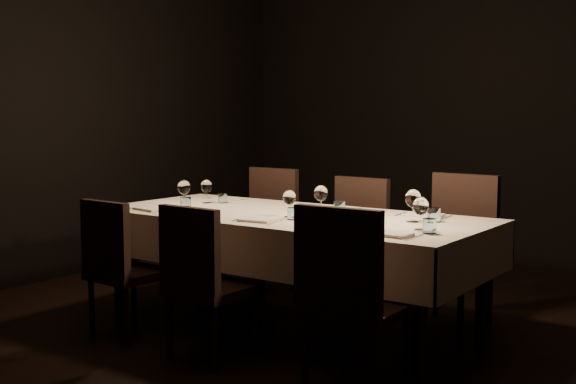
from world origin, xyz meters
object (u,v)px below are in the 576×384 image
Objects in this scene: chair_far_left at (265,224)px; chair_near_right at (349,293)px; chair_near_center at (202,275)px; chair_far_right at (455,243)px; dining_table at (288,225)px; chair_far_center at (353,237)px; chair_near_left at (119,261)px.

chair_near_right is at bearing -41.28° from chair_far_left.
chair_far_right reaches higher than chair_near_center.
chair_far_left is at bearing -43.55° from chair_near_right.
chair_near_center is at bearing -63.04° from chair_far_left.
chair_far_left reaches higher than chair_near_center.
dining_table is 2.69× the size of chair_far_center.
chair_far_right is at bearing -133.47° from chair_near_left.
chair_far_left is at bearing -62.08° from chair_near_center.
chair_far_right is (0.85, 1.53, 0.05)m from chair_near_center.
chair_near_center is 0.93× the size of chair_near_right.
chair_near_left is 0.90× the size of chair_far_left.
chair_far_right reaches higher than chair_near_right.
chair_far_center is at bearing -91.26° from chair_near_center.
chair_far_left is at bearing -175.35° from chair_far_right.
chair_far_center is (0.04, 0.75, -0.17)m from dining_table.
chair_near_center is (0.72, -0.03, 0.01)m from chair_near_left.
chair_near_left is 0.98× the size of chair_near_center.
chair_far_left is (-0.80, 0.81, -0.16)m from dining_table.
chair_near_right is 1.02× the size of chair_far_center.
chair_far_left reaches higher than chair_near_right.
dining_table is at bearing -134.08° from chair_near_left.
chair_near_left is at bearing -137.01° from dining_table.
dining_table is at bearing -43.96° from chair_far_left.
chair_far_right reaches higher than chair_far_left.
dining_table is at bearing -40.94° from chair_near_right.
chair_far_left is at bearing 134.95° from dining_table.
dining_table is at bearing -88.61° from chair_far_center.
chair_far_right is at bearing 6.44° from chair_far_center.
chair_near_right reaches higher than dining_table.
chair_near_right is at bearing -39.75° from dining_table.
chair_far_center is at bearing 87.22° from dining_table.
chair_near_left is 0.72m from chair_near_center.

